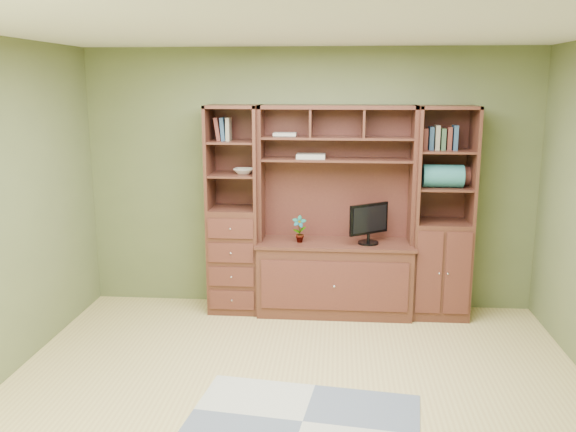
# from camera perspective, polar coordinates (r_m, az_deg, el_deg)

# --- Properties ---
(room) EXTENTS (4.60, 4.10, 2.64)m
(room) POSITION_cam_1_polar(r_m,az_deg,el_deg) (4.17, 0.61, -0.84)
(room) COLOR #D4B96F
(room) RESTS_ON ground
(center_hutch) EXTENTS (1.54, 0.53, 2.05)m
(center_hutch) POSITION_cam_1_polar(r_m,az_deg,el_deg) (5.92, 4.47, 0.31)
(center_hutch) COLOR #492419
(center_hutch) RESTS_ON ground
(left_tower) EXTENTS (0.50, 0.45, 2.05)m
(left_tower) POSITION_cam_1_polar(r_m,az_deg,el_deg) (6.04, -5.05, 0.56)
(left_tower) COLOR #492419
(left_tower) RESTS_ON ground
(right_tower) EXTENTS (0.55, 0.45, 2.05)m
(right_tower) POSITION_cam_1_polar(r_m,az_deg,el_deg) (6.04, 14.24, 0.21)
(right_tower) COLOR #492419
(right_tower) RESTS_ON ground
(rug) EXTENTS (1.68, 1.22, 0.01)m
(rug) POSITION_cam_1_polar(r_m,az_deg,el_deg) (4.35, 1.38, -18.71)
(rug) COLOR gray
(rug) RESTS_ON ground
(monitor) EXTENTS (0.48, 0.42, 0.54)m
(monitor) POSITION_cam_1_polar(r_m,az_deg,el_deg) (5.89, 7.58, -0.03)
(monitor) COLOR black
(monitor) RESTS_ON center_hutch
(orchid) EXTENTS (0.14, 0.09, 0.26)m
(orchid) POSITION_cam_1_polar(r_m,az_deg,el_deg) (5.93, 1.06, -1.24)
(orchid) COLOR #9D4035
(orchid) RESTS_ON center_hutch
(magazines) EXTENTS (0.28, 0.20, 0.04)m
(magazines) POSITION_cam_1_polar(r_m,az_deg,el_deg) (5.93, 2.16, 5.63)
(magazines) COLOR #B0A796
(magazines) RESTS_ON center_hutch
(bowl) EXTENTS (0.20, 0.20, 0.05)m
(bowl) POSITION_cam_1_polar(r_m,az_deg,el_deg) (5.96, -4.14, 4.21)
(bowl) COLOR silver
(bowl) RESTS_ON left_tower
(blanket_teal) EXTENTS (0.37, 0.22, 0.22)m
(blanket_teal) POSITION_cam_1_polar(r_m,az_deg,el_deg) (5.92, 14.29, 3.65)
(blanket_teal) COLOR #296C6B
(blanket_teal) RESTS_ON right_tower
(blanket_red) EXTENTS (0.33, 0.18, 0.18)m
(blanket_red) POSITION_cam_1_polar(r_m,az_deg,el_deg) (6.08, 15.54, 3.63)
(blanket_red) COLOR brown
(blanket_red) RESTS_ON right_tower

